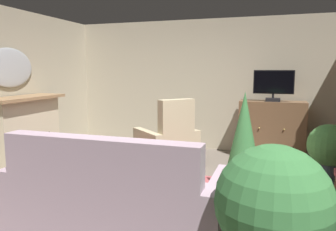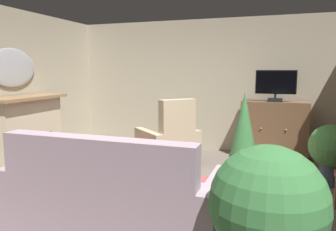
{
  "view_description": "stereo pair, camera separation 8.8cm",
  "coord_description": "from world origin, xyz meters",
  "px_view_note": "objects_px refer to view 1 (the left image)",
  "views": [
    {
      "loc": [
        1.38,
        -3.83,
        1.64
      ],
      "look_at": [
        -0.02,
        0.44,
        1.01
      ],
      "focal_mm": 34.75,
      "sensor_mm": 36.0,
      "label": 1
    },
    {
      "loc": [
        1.46,
        -3.81,
        1.64
      ],
      "look_at": [
        -0.02,
        0.44,
        1.01
      ],
      "focal_mm": 34.75,
      "sensor_mm": 36.0,
      "label": 2
    }
  ],
  "objects_px": {
    "sofa_floral": "(115,199)",
    "potted_plant_tall_palm_by_window": "(273,205)",
    "television": "(274,85)",
    "fireplace": "(26,135)",
    "coffee_table": "(159,166)",
    "wall_mirror_oval": "(10,68)",
    "potted_plant_leafy_by_curtain": "(329,148)",
    "tv_remote": "(168,161)",
    "armchair_in_far_corner": "(168,145)",
    "cat": "(116,161)",
    "tv_cabinet": "(271,131)",
    "potted_plant_small_fern_corner": "(244,138)"
  },
  "relations": [
    {
      "from": "coffee_table",
      "to": "tv_remote",
      "type": "distance_m",
      "value": 0.14
    },
    {
      "from": "fireplace",
      "to": "tv_remote",
      "type": "distance_m",
      "value": 2.56
    },
    {
      "from": "tv_remote",
      "to": "sofa_floral",
      "type": "relative_size",
      "value": 0.08
    },
    {
      "from": "fireplace",
      "to": "cat",
      "type": "distance_m",
      "value": 1.54
    },
    {
      "from": "coffee_table",
      "to": "cat",
      "type": "height_order",
      "value": "coffee_table"
    },
    {
      "from": "sofa_floral",
      "to": "coffee_table",
      "type": "bearing_deg",
      "value": 86.56
    },
    {
      "from": "tv_cabinet",
      "to": "potted_plant_small_fern_corner",
      "type": "xyz_separation_m",
      "value": [
        -0.33,
        -2.1,
        0.25
      ]
    },
    {
      "from": "wall_mirror_oval",
      "to": "potted_plant_small_fern_corner",
      "type": "bearing_deg",
      "value": -1.27
    },
    {
      "from": "coffee_table",
      "to": "armchair_in_far_corner",
      "type": "distance_m",
      "value": 1.26
    },
    {
      "from": "fireplace",
      "to": "tv_cabinet",
      "type": "bearing_deg",
      "value": 27.54
    },
    {
      "from": "sofa_floral",
      "to": "potted_plant_tall_palm_by_window",
      "type": "relative_size",
      "value": 2.04
    },
    {
      "from": "tv_cabinet",
      "to": "potted_plant_tall_palm_by_window",
      "type": "bearing_deg",
      "value": -89.36
    },
    {
      "from": "sofa_floral",
      "to": "cat",
      "type": "bearing_deg",
      "value": 116.85
    },
    {
      "from": "tv_remote",
      "to": "tv_cabinet",
      "type": "bearing_deg",
      "value": 108.48
    },
    {
      "from": "tv_remote",
      "to": "armchair_in_far_corner",
      "type": "bearing_deg",
      "value": 156.97
    },
    {
      "from": "potted_plant_tall_palm_by_window",
      "to": "potted_plant_leafy_by_curtain",
      "type": "height_order",
      "value": "potted_plant_tall_palm_by_window"
    },
    {
      "from": "potted_plant_small_fern_corner",
      "to": "television",
      "type": "bearing_deg",
      "value": 80.79
    },
    {
      "from": "tv_cabinet",
      "to": "armchair_in_far_corner",
      "type": "bearing_deg",
      "value": -147.05
    },
    {
      "from": "wall_mirror_oval",
      "to": "tv_cabinet",
      "type": "height_order",
      "value": "wall_mirror_oval"
    },
    {
      "from": "television",
      "to": "potted_plant_leafy_by_curtain",
      "type": "distance_m",
      "value": 1.69
    },
    {
      "from": "potted_plant_small_fern_corner",
      "to": "potted_plant_leafy_by_curtain",
      "type": "bearing_deg",
      "value": 35.9
    },
    {
      "from": "tv_remote",
      "to": "potted_plant_small_fern_corner",
      "type": "xyz_separation_m",
      "value": [
        0.98,
        0.15,
        0.34
      ]
    },
    {
      "from": "fireplace",
      "to": "sofa_floral",
      "type": "xyz_separation_m",
      "value": [
        2.38,
        -1.46,
        -0.24
      ]
    },
    {
      "from": "cat",
      "to": "fireplace",
      "type": "bearing_deg",
      "value": -159.32
    },
    {
      "from": "television",
      "to": "armchair_in_far_corner",
      "type": "distance_m",
      "value": 2.23
    },
    {
      "from": "sofa_floral",
      "to": "potted_plant_leafy_by_curtain",
      "type": "distance_m",
      "value": 3.17
    },
    {
      "from": "wall_mirror_oval",
      "to": "potted_plant_leafy_by_curtain",
      "type": "distance_m",
      "value": 5.09
    },
    {
      "from": "fireplace",
      "to": "wall_mirror_oval",
      "type": "relative_size",
      "value": 1.48
    },
    {
      "from": "tv_cabinet",
      "to": "potted_plant_small_fern_corner",
      "type": "distance_m",
      "value": 2.14
    },
    {
      "from": "coffee_table",
      "to": "potted_plant_tall_palm_by_window",
      "type": "bearing_deg",
      "value": -46.82
    },
    {
      "from": "tv_remote",
      "to": "potted_plant_small_fern_corner",
      "type": "relative_size",
      "value": 0.12
    },
    {
      "from": "fireplace",
      "to": "sofa_floral",
      "type": "bearing_deg",
      "value": -31.49
    },
    {
      "from": "potted_plant_tall_palm_by_window",
      "to": "cat",
      "type": "xyz_separation_m",
      "value": [
        -2.53,
        2.38,
        -0.54
      ]
    },
    {
      "from": "armchair_in_far_corner",
      "to": "cat",
      "type": "bearing_deg",
      "value": -153.39
    },
    {
      "from": "armchair_in_far_corner",
      "to": "potted_plant_small_fern_corner",
      "type": "bearing_deg",
      "value": -36.36
    },
    {
      "from": "potted_plant_tall_palm_by_window",
      "to": "potted_plant_small_fern_corner",
      "type": "bearing_deg",
      "value": 101.89
    },
    {
      "from": "fireplace",
      "to": "coffee_table",
      "type": "relative_size",
      "value": 1.44
    },
    {
      "from": "coffee_table",
      "to": "cat",
      "type": "xyz_separation_m",
      "value": [
        -1.07,
        0.83,
        -0.25
      ]
    },
    {
      "from": "coffee_table",
      "to": "potted_plant_tall_palm_by_window",
      "type": "height_order",
      "value": "potted_plant_tall_palm_by_window"
    },
    {
      "from": "television",
      "to": "wall_mirror_oval",
      "type": "bearing_deg",
      "value": -154.5
    },
    {
      "from": "fireplace",
      "to": "potted_plant_small_fern_corner",
      "type": "height_order",
      "value": "potted_plant_small_fern_corner"
    },
    {
      "from": "television",
      "to": "armchair_in_far_corner",
      "type": "height_order",
      "value": "television"
    },
    {
      "from": "armchair_in_far_corner",
      "to": "potted_plant_leafy_by_curtain",
      "type": "distance_m",
      "value": 2.5
    },
    {
      "from": "tv_remote",
      "to": "potted_plant_small_fern_corner",
      "type": "bearing_deg",
      "value": 57.41
    },
    {
      "from": "cat",
      "to": "potted_plant_small_fern_corner",
      "type": "bearing_deg",
      "value": -15.66
    },
    {
      "from": "cat",
      "to": "coffee_table",
      "type": "bearing_deg",
      "value": -37.84
    },
    {
      "from": "fireplace",
      "to": "tv_remote",
      "type": "xyz_separation_m",
      "value": [
        2.55,
        -0.23,
        -0.15
      ]
    },
    {
      "from": "tv_cabinet",
      "to": "potted_plant_small_fern_corner",
      "type": "height_order",
      "value": "potted_plant_small_fern_corner"
    },
    {
      "from": "television",
      "to": "potted_plant_tall_palm_by_window",
      "type": "xyz_separation_m",
      "value": [
        0.04,
        -3.82,
        -0.73
      ]
    },
    {
      "from": "wall_mirror_oval",
      "to": "potted_plant_tall_palm_by_window",
      "type": "relative_size",
      "value": 0.9
    }
  ]
}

